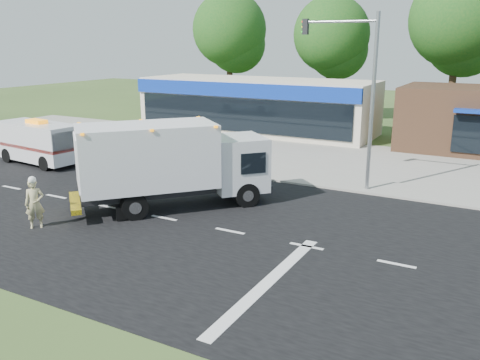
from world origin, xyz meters
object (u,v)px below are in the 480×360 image
at_px(ems_box_truck, 169,159).
at_px(traffic_signal_pole, 359,84).
at_px(emergency_worker, 35,203).
at_px(ambulance_van, 40,142).

bearing_deg(ems_box_truck, traffic_signal_pole, -1.40).
height_order(ems_box_truck, emergency_worker, ems_box_truck).
xyz_separation_m(ems_box_truck, ambulance_van, (-11.17, 2.92, -0.79)).
xyz_separation_m(ems_box_truck, emergency_worker, (-2.95, -4.40, -1.09)).
bearing_deg(traffic_signal_pole, ems_box_truck, -133.23).
bearing_deg(traffic_signal_pole, ambulance_van, -168.75).
distance_m(emergency_worker, traffic_signal_pole, 14.48).
bearing_deg(emergency_worker, ambulance_van, 90.35).
xyz_separation_m(emergency_worker, ambulance_van, (-8.23, 7.32, 0.30)).
relative_size(ems_box_truck, emergency_worker, 3.84).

